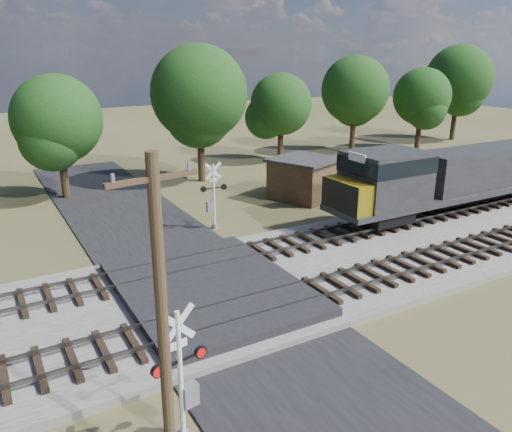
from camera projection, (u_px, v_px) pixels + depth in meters
ground at (215, 301)px, 20.74m from camera, size 160.00×160.00×0.00m
ballast_bed at (385, 249)px, 25.82m from camera, size 140.00×10.00×0.30m
road at (215, 300)px, 20.73m from camera, size 7.00×60.00×0.08m
crossing_panel at (209, 290)px, 21.05m from camera, size 7.00×9.00×0.62m
track_near at (304, 294)px, 20.43m from camera, size 140.00×2.60×0.33m
track_far at (246, 254)px, 24.56m from camera, size 140.00×2.60×0.33m
crossing_signal_near at (184, 387)px, 12.80m from camera, size 1.60×0.43×4.00m
crossing_signal_far at (213, 202)px, 28.83m from camera, size 1.60×0.35×3.97m
utility_pole at (163, 327)px, 10.65m from camera, size 1.96×0.40×8.06m
equipment_shed at (304, 178)px, 35.13m from camera, size 5.43×5.43×2.87m
treeline at (172, 98)px, 39.29m from camera, size 80.31×11.32×11.17m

